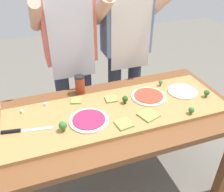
# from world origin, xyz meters

# --- Properties ---
(ground_plane) EXTENTS (8.00, 8.00, 0.00)m
(ground_plane) POSITION_xyz_m (0.00, 0.00, 0.00)
(ground_plane) COLOR #6B665B
(prep_table) EXTENTS (1.71, 0.80, 0.76)m
(prep_table) POSITION_xyz_m (0.00, 0.00, 0.66)
(prep_table) COLOR brown
(prep_table) RESTS_ON ground
(cutting_board) EXTENTS (1.46, 0.50, 0.03)m
(cutting_board) POSITION_xyz_m (0.05, -0.00, 0.78)
(cutting_board) COLOR #B27F47
(cutting_board) RESTS_ON prep_table
(chefs_knife) EXTENTS (0.29, 0.07, 0.02)m
(chefs_knife) POSITION_xyz_m (-0.56, -0.02, 0.79)
(chefs_knife) COLOR #B7BABF
(chefs_knife) RESTS_ON cutting_board
(pizza_whole_beet_magenta) EXTENTS (0.25, 0.25, 0.02)m
(pizza_whole_beet_magenta) POSITION_xyz_m (-0.16, -0.05, 0.80)
(pizza_whole_beet_magenta) COLOR beige
(pizza_whole_beet_magenta) RESTS_ON cutting_board
(pizza_whole_tomato_red) EXTENTS (0.25, 0.25, 0.02)m
(pizza_whole_tomato_red) POSITION_xyz_m (0.31, 0.07, 0.80)
(pizza_whole_tomato_red) COLOR beige
(pizza_whole_tomato_red) RESTS_ON cutting_board
(pizza_whole_cheese_artichoke) EXTENTS (0.22, 0.22, 0.02)m
(pizza_whole_cheese_artichoke) POSITION_xyz_m (0.58, 0.04, 0.80)
(pizza_whole_cheese_artichoke) COLOR beige
(pizza_whole_cheese_artichoke) RESTS_ON cutting_board
(pizza_slice_near_right) EXTENTS (0.11, 0.11, 0.01)m
(pizza_slice_near_right) POSITION_xyz_m (0.03, -0.16, 0.79)
(pizza_slice_near_right) COLOR #899E4C
(pizza_slice_near_right) RESTS_ON cutting_board
(pizza_slice_near_left) EXTENTS (0.09, 0.09, 0.01)m
(pizza_slice_near_left) POSITION_xyz_m (0.05, 0.12, 0.79)
(pizza_slice_near_left) COLOR #899E4C
(pizza_slice_near_left) RESTS_ON cutting_board
(pizza_slice_far_right) EXTENTS (0.09, 0.09, 0.01)m
(pizza_slice_far_right) POSITION_xyz_m (-0.18, 0.18, 0.79)
(pizza_slice_far_right) COLOR #899E4C
(pizza_slice_far_right) RESTS_ON cutting_board
(pizza_slice_center) EXTENTS (0.14, 0.14, 0.01)m
(pizza_slice_center) POSITION_xyz_m (0.21, -0.13, 0.79)
(pizza_slice_center) COLOR #899E4C
(pizza_slice_center) RESTS_ON cutting_board
(broccoli_floret_back_right) EXTENTS (0.05, 0.05, 0.07)m
(broccoli_floret_back_right) POSITION_xyz_m (-0.32, -0.09, 0.83)
(broccoli_floret_back_right) COLOR #3F7220
(broccoli_floret_back_right) RESTS_ON cutting_board
(broccoli_floret_back_left) EXTENTS (0.04, 0.04, 0.06)m
(broccoli_floret_back_left) POSITION_xyz_m (0.13, 0.05, 0.82)
(broccoli_floret_back_left) COLOR #2C5915
(broccoli_floret_back_left) RESTS_ON cutting_board
(broccoli_floret_center_left) EXTENTS (0.04, 0.04, 0.06)m
(broccoli_floret_center_left) POSITION_xyz_m (0.70, -0.07, 0.82)
(broccoli_floret_center_left) COLOR #366618
(broccoli_floret_center_left) RESTS_ON cutting_board
(broccoli_floret_front_right) EXTENTS (0.04, 0.04, 0.05)m
(broccoli_floret_front_right) POSITION_xyz_m (0.48, -0.20, 0.82)
(broccoli_floret_front_right) COLOR #3F7220
(broccoli_floret_front_right) RESTS_ON cutting_board
(broccoli_floret_front_left) EXTENTS (0.03, 0.03, 0.05)m
(broccoli_floret_front_left) POSITION_xyz_m (0.47, 0.18, 0.82)
(broccoli_floret_front_left) COLOR #487A23
(broccoli_floret_front_left) RESTS_ON cutting_board
(cheese_crumble_a) EXTENTS (0.02, 0.02, 0.01)m
(cheese_crumble_a) POSITION_xyz_m (0.15, 0.10, 0.80)
(cheese_crumble_a) COLOR white
(cheese_crumble_a) RESTS_ON cutting_board
(cheese_crumble_b) EXTENTS (0.03, 0.03, 0.02)m
(cheese_crumble_b) POSITION_xyz_m (-0.39, 0.20, 0.80)
(cheese_crumble_b) COLOR white
(cheese_crumble_b) RESTS_ON cutting_board
(cheese_crumble_c) EXTENTS (0.03, 0.03, 0.02)m
(cheese_crumble_c) POSITION_xyz_m (-0.54, 0.17, 0.80)
(cheese_crumble_c) COLOR silver
(cheese_crumble_c) RESTS_ON cutting_board
(sauce_jar) EXTENTS (0.07, 0.07, 0.14)m
(sauce_jar) POSITION_xyz_m (-0.12, 0.32, 0.83)
(sauce_jar) COLOR #99381E
(sauce_jar) RESTS_ON prep_table
(cook_left) EXTENTS (0.54, 0.39, 1.67)m
(cook_left) POSITION_xyz_m (-0.12, 0.63, 1.00)
(cook_left) COLOR #333847
(cook_left) RESTS_ON ground
(cook_right) EXTENTS (0.54, 0.39, 1.67)m
(cook_right) POSITION_xyz_m (0.37, 0.63, 1.00)
(cook_right) COLOR #333847
(cook_right) RESTS_ON ground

